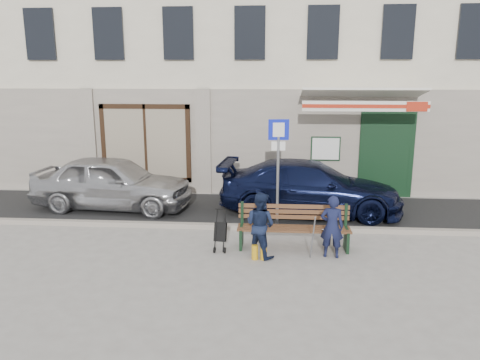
# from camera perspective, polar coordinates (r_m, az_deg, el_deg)

# --- Properties ---
(ground) EXTENTS (80.00, 80.00, 0.00)m
(ground) POSITION_cam_1_polar(r_m,az_deg,el_deg) (9.93, -0.53, -8.87)
(ground) COLOR #9E9991
(ground) RESTS_ON ground
(asphalt_lane) EXTENTS (60.00, 3.20, 0.01)m
(asphalt_lane) POSITION_cam_1_polar(r_m,az_deg,el_deg) (12.85, 0.65, -3.68)
(asphalt_lane) COLOR #282828
(asphalt_lane) RESTS_ON ground
(curb) EXTENTS (60.00, 0.18, 0.12)m
(curb) POSITION_cam_1_polar(r_m,az_deg,el_deg) (11.31, 0.12, -5.75)
(curb) COLOR #9E9384
(curb) RESTS_ON ground
(building) EXTENTS (20.00, 8.27, 10.00)m
(building) POSITION_cam_1_polar(r_m,az_deg,el_deg) (17.69, 1.90, 17.18)
(building) COLOR beige
(building) RESTS_ON ground
(car_silver) EXTENTS (4.47, 2.09, 1.48)m
(car_silver) POSITION_cam_1_polar(r_m,az_deg,el_deg) (13.32, -15.28, -0.28)
(car_silver) COLOR #B9B9BE
(car_silver) RESTS_ON ground
(car_navy) EXTENTS (4.97, 2.38, 1.40)m
(car_navy) POSITION_cam_1_polar(r_m,az_deg,el_deg) (12.60, 8.54, -0.90)
(car_navy) COLOR black
(car_navy) RESTS_ON ground
(parking_sign) EXTENTS (0.49, 0.10, 2.62)m
(parking_sign) POSITION_cam_1_polar(r_m,az_deg,el_deg) (11.17, 4.68, 2.94)
(parking_sign) COLOR gray
(parking_sign) RESTS_ON ground
(bench) EXTENTS (2.40, 1.17, 0.98)m
(bench) POSITION_cam_1_polar(r_m,az_deg,el_deg) (10.09, 6.30, -5.82)
(bench) COLOR brown
(bench) RESTS_ON ground
(man) EXTENTS (0.51, 0.37, 1.30)m
(man) POSITION_cam_1_polar(r_m,az_deg,el_deg) (9.69, 11.14, -5.60)
(man) COLOR #141838
(man) RESTS_ON ground
(woman) EXTENTS (0.84, 0.79, 1.36)m
(woman) POSITION_cam_1_polar(r_m,az_deg,el_deg) (9.54, 2.48, -5.47)
(woman) COLOR #141D37
(woman) RESTS_ON ground
(stroller) EXTENTS (0.28, 0.38, 0.88)m
(stroller) POSITION_cam_1_polar(r_m,az_deg,el_deg) (9.95, -2.41, -6.45)
(stroller) COLOR black
(stroller) RESTS_ON ground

